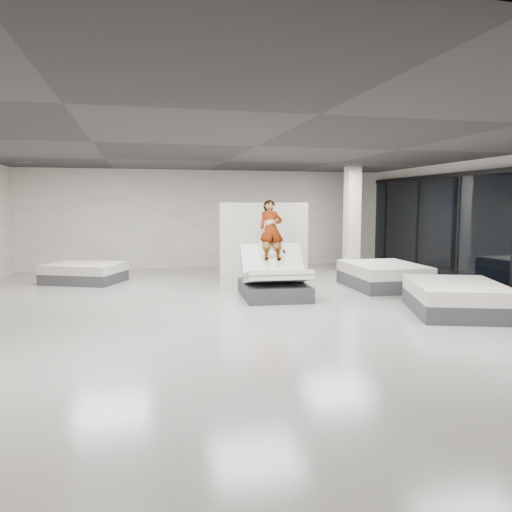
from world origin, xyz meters
The scene contains 9 objects.
room centered at (0.00, 0.00, 1.60)m, with size 14.00×14.04×3.20m.
hero_bed centered at (0.70, 1.25, 0.37)m, with size 1.53×1.96×1.26m.
person centered at (0.73, 1.59, 1.20)m, with size 0.55×0.36×1.52m, color slate.
remote centered at (0.92, 1.22, 1.04)m, with size 0.05×0.14×0.03m, color black.
divider_panel centered at (0.91, 2.94, 1.07)m, with size 2.34×0.11×2.13m, color white.
flat_bed_right_far centered at (3.72, 1.89, 0.30)m, with size 1.73×2.26×0.61m.
flat_bed_right_near centered at (3.70, -1.11, 0.30)m, with size 2.23×2.57×0.59m.
flat_bed_left_far centered at (-3.70, 4.43, 0.26)m, with size 2.30×2.07×0.52m.
column centered at (4.00, 4.50, 1.60)m, with size 0.40×0.40×3.20m, color silver.
Camera 1 is at (-2.19, -9.46, 2.10)m, focal length 35.00 mm.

